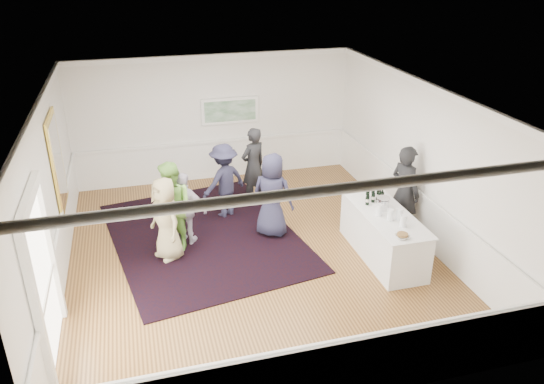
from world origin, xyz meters
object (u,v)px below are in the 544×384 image
object	(u,v)px
guest_dark_a	(224,181)
nut_bowl	(402,236)
bartender	(405,192)
guest_navy	(272,195)
guest_green	(172,208)
guest_dark_b	(253,166)
guest_lilac	(185,209)
ice_bucket	(383,204)
guest_tan	(166,219)
serving_table	(383,234)

from	to	relation	value
guest_dark_a	nut_bowl	distance (m)	4.27
bartender	guest_navy	xyz separation A→B (m)	(-2.59, 0.73, -0.09)
bartender	guest_green	world-z (taller)	bartender
guest_green	guest_dark_b	xyz separation A→B (m)	(2.02, 1.66, 0.01)
guest_dark_a	guest_green	bearing A→B (deg)	16.22
guest_navy	guest_lilac	bearing A→B (deg)	31.15
ice_bucket	guest_tan	bearing A→B (deg)	167.24
guest_lilac	guest_dark_b	distance (m)	2.32
guest_green	guest_navy	world-z (taller)	guest_green
serving_table	guest_tan	size ratio (longest dim) A/B	1.40
guest_lilac	ice_bucket	bearing A→B (deg)	-169.58
guest_tan	guest_dark_b	world-z (taller)	guest_dark_b
guest_tan	guest_navy	distance (m)	2.22
bartender	nut_bowl	distance (m)	1.86
serving_table	guest_green	xyz separation A→B (m)	(-3.87, 1.35, 0.44)
guest_tan	guest_lilac	world-z (taller)	guest_tan
guest_tan	ice_bucket	bearing A→B (deg)	50.87
bartender	ice_bucket	distance (m)	0.93
bartender	guest_dark_b	bearing A→B (deg)	30.56
guest_lilac	guest_dark_b	size ratio (longest dim) A/B	0.83
ice_bucket	guest_lilac	bearing A→B (deg)	159.43
nut_bowl	serving_table	bearing A→B (deg)	81.30
ice_bucket	guest_dark_b	bearing A→B (deg)	123.02
guest_dark_a	bartender	bearing A→B (deg)	124.13
guest_dark_b	guest_navy	size ratio (longest dim) A/B	1.03
guest_lilac	guest_dark_b	xyz separation A→B (m)	(1.75, 1.51, 0.15)
guest_dark_a	guest_tan	bearing A→B (deg)	19.42
guest_dark_b	guest_navy	distance (m)	1.60
guest_dark_a	guest_navy	xyz separation A→B (m)	(0.79, -1.12, 0.05)
bartender	nut_bowl	xyz separation A→B (m)	(-0.91, -1.62, -0.00)
guest_lilac	bartender	bearing A→B (deg)	-159.66
guest_dark_b	guest_navy	world-z (taller)	guest_dark_b
bartender	guest_lilac	xyz separation A→B (m)	(-4.37, 0.82, -0.22)
guest_dark_a	guest_navy	distance (m)	1.37
bartender	guest_green	xyz separation A→B (m)	(-4.63, 0.67, -0.07)
serving_table	guest_dark_b	xyz separation A→B (m)	(-1.85, 3.00, 0.44)
guest_lilac	guest_dark_a	distance (m)	1.42
guest_tan	ice_bucket	size ratio (longest dim) A/B	6.41
guest_dark_a	guest_lilac	bearing A→B (deg)	19.27
serving_table	guest_tan	world-z (taller)	guest_tan
guest_dark_b	guest_navy	xyz separation A→B (m)	(0.02, -1.60, -0.03)
guest_green	ice_bucket	distance (m)	4.06
guest_green	bartender	bearing A→B (deg)	47.85
guest_navy	nut_bowl	distance (m)	2.90
serving_table	guest_navy	bearing A→B (deg)	142.44
guest_green	guest_lilac	world-z (taller)	guest_green
serving_table	guest_navy	size ratio (longest dim) A/B	1.31
guest_tan	guest_green	world-z (taller)	guest_green
guest_tan	ice_bucket	world-z (taller)	guest_tan
guest_lilac	guest_dark_a	size ratio (longest dim) A/B	0.91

